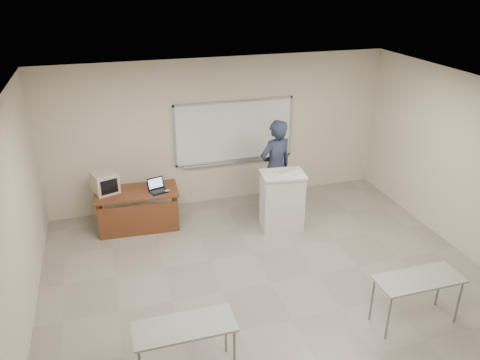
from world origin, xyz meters
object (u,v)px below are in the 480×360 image
object	(u,v)px
instructor_desk	(138,203)
presenter	(275,168)
laptop	(158,188)
mouse	(167,191)
podium	(282,200)
crt_monitor	(104,183)
keyboard	(289,170)
whiteboard	(234,132)

from	to	relation	value
instructor_desk	presenter	size ratio (longest dim) A/B	0.78
laptop	presenter	xyz separation A→B (m)	(2.28, -0.10, 0.17)
mouse	podium	bearing A→B (deg)	6.46
podium	crt_monitor	bearing A→B (deg)	170.72
laptop	keyboard	xyz separation A→B (m)	(2.35, -0.60, 0.32)
mouse	presenter	distance (m)	2.14
whiteboard	instructor_desk	distance (m)	2.42
mouse	whiteboard	bearing A→B (deg)	52.02
crt_monitor	mouse	distance (m)	1.16
podium	laptop	distance (m)	2.32
podium	crt_monitor	xyz separation A→B (m)	(-3.15, 0.93, 0.38)
presenter	laptop	bearing A→B (deg)	-17.55
instructor_desk	keyboard	xyz separation A→B (m)	(2.75, -0.61, 0.57)
instructor_desk	crt_monitor	size ratio (longest dim) A/B	3.28
crt_monitor	podium	bearing A→B (deg)	-34.97
instructor_desk	keyboard	bearing A→B (deg)	-9.45
whiteboard	laptop	size ratio (longest dim) A/B	7.78
instructor_desk	podium	bearing A→B (deg)	-11.80
podium	presenter	distance (m)	0.72
instructor_desk	keyboard	size ratio (longest dim) A/B	3.68
whiteboard	podium	size ratio (longest dim) A/B	2.23
whiteboard	crt_monitor	distance (m)	2.76
presenter	keyboard	bearing A→B (deg)	82.92
whiteboard	keyboard	size ratio (longest dim) A/B	5.99
laptop	mouse	xyz separation A→B (m)	(0.15, -0.08, -0.04)
instructor_desk	mouse	xyz separation A→B (m)	(0.55, -0.09, 0.21)
laptop	presenter	world-z (taller)	presenter
whiteboard	podium	xyz separation A→B (m)	(0.50, -1.47, -0.92)
crt_monitor	presenter	xyz separation A→B (m)	(3.23, -0.34, 0.04)
mouse	keyboard	xyz separation A→B (m)	(2.20, -0.52, 0.35)
mouse	keyboard	bearing A→B (deg)	9.47
presenter	podium	bearing A→B (deg)	67.28
instructor_desk	podium	size ratio (longest dim) A/B	1.37
whiteboard	podium	distance (m)	1.80
laptop	mouse	size ratio (longest dim) A/B	3.09
podium	laptop	xyz separation A→B (m)	(-2.20, 0.68, 0.25)
whiteboard	crt_monitor	bearing A→B (deg)	-168.43
instructor_desk	laptop	world-z (taller)	laptop
instructor_desk	crt_monitor	distance (m)	0.71
whiteboard	laptop	distance (m)	1.99
instructor_desk	crt_monitor	bearing A→B (deg)	159.67
podium	presenter	size ratio (longest dim) A/B	0.57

